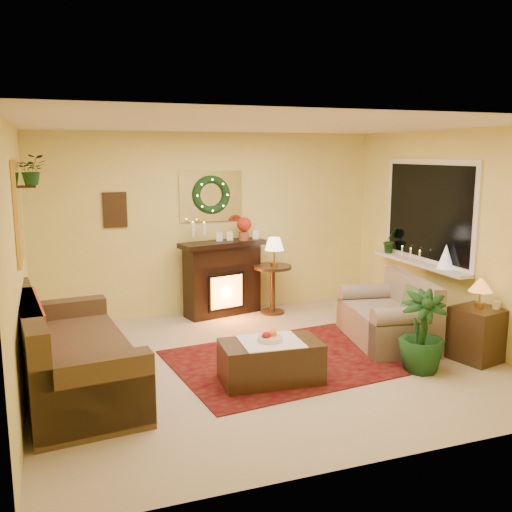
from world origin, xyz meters
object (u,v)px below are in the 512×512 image
object	(u,v)px
sofa	(75,349)
loveseat	(386,309)
fireplace	(222,277)
end_table_square	(477,337)
coffee_table	(271,362)
side_table_round	(273,291)

from	to	relation	value
sofa	loveseat	xyz separation A→B (m)	(3.67, 0.23, -0.01)
fireplace	end_table_square	bearing A→B (deg)	-64.77
sofa	fireplace	world-z (taller)	fireplace
sofa	coffee_table	xyz separation A→B (m)	(1.88, -0.44, -0.22)
end_table_square	coffee_table	world-z (taller)	end_table_square
loveseat	end_table_square	size ratio (longest dim) A/B	2.33
fireplace	loveseat	world-z (taller)	fireplace
sofa	side_table_round	world-z (taller)	sofa
side_table_round	sofa	bearing A→B (deg)	-145.99
fireplace	loveseat	bearing A→B (deg)	-63.45
loveseat	side_table_round	xyz separation A→B (m)	(-0.84, 1.68, -0.09)
side_table_round	coffee_table	world-z (taller)	side_table_round
end_table_square	coffee_table	bearing A→B (deg)	174.96
side_table_round	end_table_square	xyz separation A→B (m)	(1.46, -2.57, -0.06)
fireplace	coffee_table	size ratio (longest dim) A/B	1.08
sofa	coffee_table	distance (m)	1.94
sofa	loveseat	bearing A→B (deg)	-1.89
sofa	coffee_table	world-z (taller)	sofa
end_table_square	coffee_table	distance (m)	2.43
side_table_round	fireplace	bearing A→B (deg)	164.60
loveseat	end_table_square	distance (m)	1.10
end_table_square	side_table_round	bearing A→B (deg)	119.61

